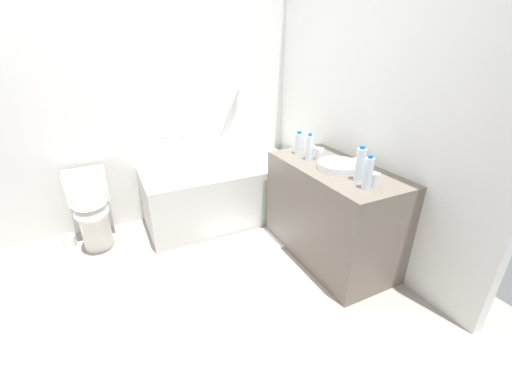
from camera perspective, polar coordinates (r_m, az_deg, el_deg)
The scene contains 17 objects.
ground_plane at distance 2.72m, azimuth -13.07°, elevation -15.10°, with size 4.14×4.14×0.00m, color #9E9389.
wall_back_tiled at distance 3.35m, azimuth -20.50°, elevation 15.76°, with size 3.54×0.10×2.56m, color silver.
wall_right_mirror at distance 2.91m, azimuth 17.83°, elevation 14.97°, with size 0.10×2.72×2.56m, color silver.
bathtub at distance 3.38m, azimuth -5.73°, elevation 0.10°, with size 1.60×0.71×1.29m.
toilet at distance 3.26m, azimuth -27.34°, elevation -2.82°, with size 0.35×0.52×0.71m.
vanity_counter at distance 2.80m, azimuth 13.22°, elevation -3.60°, with size 0.60×1.20×0.83m, color #6B6056.
sink_basin at distance 2.59m, azimuth 14.57°, elevation 4.59°, with size 0.33×0.33×0.05m, color white.
sink_faucet at distance 2.71m, azimuth 17.70°, elevation 5.23°, with size 0.13×0.15×0.07m.
water_bottle_0 at distance 2.37m, azimuth 18.13°, elevation 4.71°, with size 0.07×0.07×0.26m.
water_bottle_1 at distance 2.25m, azimuth 19.40°, elevation 3.18°, with size 0.06×0.06×0.24m.
water_bottle_2 at distance 2.73m, azimuth 9.49°, elevation 7.86°, with size 0.06×0.06×0.23m.
water_bottle_3 at distance 2.88m, azimuth 7.64°, elevation 8.60°, with size 0.07×0.07×0.20m.
drinking_glass_0 at distance 2.84m, azimuth 9.91°, elevation 7.19°, with size 0.07×0.07×0.09m, color white.
drinking_glass_1 at distance 2.77m, azimuth 11.30°, elevation 6.69°, with size 0.07×0.07×0.10m, color white.
drinking_glass_2 at distance 2.33m, azimuth 20.43°, elevation 2.07°, with size 0.07×0.07×0.10m, color white.
bath_mat at distance 3.05m, azimuth -1.76°, elevation -9.41°, with size 0.63×0.38×0.01m, color white.
toilet_paper_roll at distance 3.45m, azimuth -30.40°, elevation -7.70°, with size 0.11×0.11×0.12m, color white.
Camera 1 is at (-0.36, -2.09, 1.72)m, focal length 22.37 mm.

